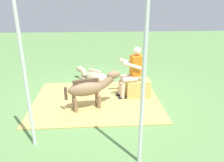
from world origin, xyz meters
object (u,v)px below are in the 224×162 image
(pony_standing, at_px, (90,88))
(pony_lying, at_px, (95,77))
(tent_pole_left, at_px, (143,90))
(tent_pole_right, at_px, (25,80))
(hay_bale, at_px, (138,88))
(person_seated, at_px, (132,70))

(pony_standing, bearing_deg, pony_lying, -92.75)
(tent_pole_left, height_order, tent_pole_right, same)
(hay_bale, distance_m, person_seated, 0.53)
(pony_standing, relative_size, pony_lying, 1.10)
(pony_standing, distance_m, tent_pole_right, 1.81)
(hay_bale, distance_m, tent_pole_left, 2.76)
(pony_lying, bearing_deg, pony_standing, 87.25)
(hay_bale, relative_size, pony_lying, 0.51)
(person_seated, bearing_deg, hay_bale, -172.93)
(hay_bale, height_order, person_seated, person_seated)
(tent_pole_left, relative_size, tent_pole_right, 1.00)
(hay_bale, xyz_separation_m, pony_standing, (1.25, 0.63, 0.29))
(pony_lying, xyz_separation_m, tent_pole_right, (1.05, 3.06, 1.07))
(hay_bale, xyz_separation_m, person_seated, (0.16, 0.02, 0.51))
(person_seated, height_order, pony_standing, person_seated)
(pony_standing, xyz_separation_m, tent_pole_left, (-0.84, 1.89, 0.73))
(person_seated, bearing_deg, tent_pole_right, 43.53)
(tent_pole_left, distance_m, tent_pole_right, 1.89)
(hay_bale, height_order, pony_lying, hay_bale)
(person_seated, height_order, pony_lying, person_seated)
(pony_standing, relative_size, tent_pole_right, 0.52)
(pony_standing, distance_m, pony_lying, 1.76)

